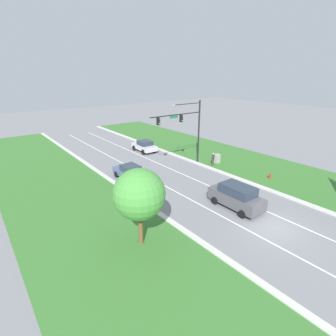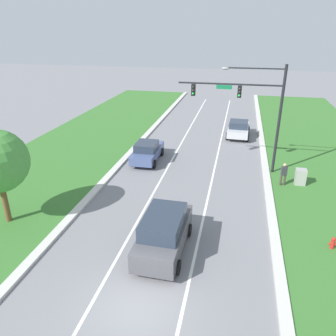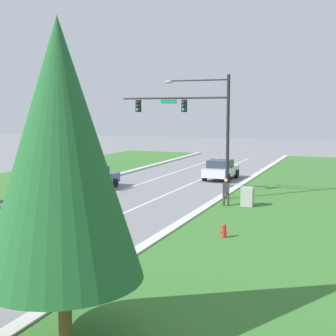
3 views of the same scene
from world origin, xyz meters
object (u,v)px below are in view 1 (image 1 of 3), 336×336
Objects in this scene: silver_sedan at (144,146)px; traffic_signal_mast at (186,124)px; graphite_suv at (236,196)px; utility_cabinet at (217,159)px; oak_near_left_tree at (139,195)px; pedestrian at (213,159)px; slate_blue_sedan at (130,172)px; fire_hydrant at (270,176)px.

traffic_signal_mast is at bearing -83.78° from silver_sedan.
utility_cabinet is (7.55, 9.06, -0.46)m from graphite_suv.
graphite_suv is 0.90× the size of oak_near_left_tree.
traffic_signal_mast is at bearing 154.95° from utility_cabinet.
pedestrian reaches higher than silver_sedan.
oak_near_left_tree is (-5.15, -10.49, 2.85)m from slate_blue_sedan.
graphite_suv is 4.03× the size of utility_cabinet.
utility_cabinet is at bearing -174.88° from pedestrian.
utility_cabinet is at bearing -64.68° from silver_sedan.
utility_cabinet is at bearing -25.05° from traffic_signal_mast.
utility_cabinet is (3.78, -1.77, -4.63)m from traffic_signal_mast.
traffic_signal_mast is 11.22× the size of fire_hydrant.
slate_blue_sedan is (-7.75, 0.30, -4.40)m from traffic_signal_mast.
graphite_suv reaches higher than fire_hydrant.
slate_blue_sedan is at bearing 63.84° from oak_near_left_tree.
utility_cabinet reaches higher than fire_hydrant.
traffic_signal_mast is 1.76× the size of slate_blue_sedan.
traffic_signal_mast is 4.65× the size of pedestrian.
graphite_suv is at bearing -167.09° from fire_hydrant.
silver_sedan is (-0.65, 8.41, -4.38)m from traffic_signal_mast.
silver_sedan is 0.91× the size of graphite_suv.
oak_near_left_tree is at bearing -117.01° from slate_blue_sedan.
pedestrian is (-1.19, -0.41, 0.34)m from utility_cabinet.
graphite_suv is at bearing 39.84° from pedestrian.
graphite_suv is at bearing -129.80° from utility_cabinet.
pedestrian is (10.34, -2.47, 0.12)m from slate_blue_sedan.
traffic_signal_mast is 6.59× the size of utility_cabinet.
traffic_signal_mast is at bearing -53.82° from pedestrian.
oak_near_left_tree is (-9.13, 0.64, 2.61)m from graphite_suv.
pedestrian is at bearing -71.17° from silver_sedan.
slate_blue_sedan reaches higher than utility_cabinet.
utility_cabinet is 1.70× the size of fire_hydrant.
slate_blue_sedan is at bearing -129.37° from silver_sedan.
graphite_suv reaches higher than pedestrian.
oak_near_left_tree reaches higher than slate_blue_sedan.
slate_blue_sedan is 0.93× the size of graphite_suv.
pedestrian reaches higher than utility_cabinet.
silver_sedan is 19.49m from graphite_suv.
pedestrian is at bearing -39.99° from traffic_signal_mast.
traffic_signal_mast is 5.46m from pedestrian.
graphite_suv is at bearing -71.18° from slate_blue_sedan.
oak_near_left_tree reaches higher than fire_hydrant.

